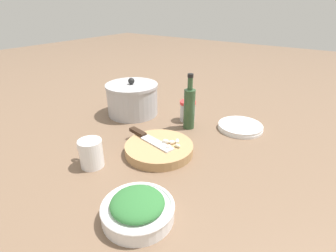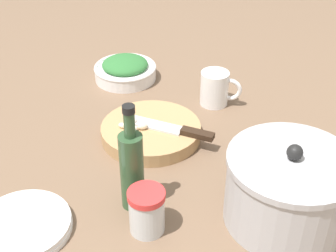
{
  "view_description": "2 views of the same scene",
  "coord_description": "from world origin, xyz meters",
  "px_view_note": "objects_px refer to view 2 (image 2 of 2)",
  "views": [
    {
      "loc": [
        -0.63,
        -0.49,
        0.47
      ],
      "look_at": [
        0.01,
        -0.04,
        0.09
      ],
      "focal_mm": 28.0,
      "sensor_mm": 36.0,
      "label": 1
    },
    {
      "loc": [
        0.83,
        0.19,
        0.62
      ],
      "look_at": [
        -0.01,
        0.01,
        0.05
      ],
      "focal_mm": 50.0,
      "sensor_mm": 36.0,
      "label": 2
    }
  ],
  "objects_px": {
    "garlic_cloves": "(133,127)",
    "stock_pot": "(288,189)",
    "spice_jar": "(147,211)",
    "chef_knife": "(175,129)",
    "cutting_board": "(151,131)",
    "oil_bottle": "(132,168)",
    "plate_stack": "(23,226)",
    "coffee_mug": "(216,88)",
    "herb_bowl": "(125,69)"
  },
  "relations": [
    {
      "from": "garlic_cloves",
      "to": "herb_bowl",
      "type": "distance_m",
      "value": 0.3
    },
    {
      "from": "spice_jar",
      "to": "oil_bottle",
      "type": "height_order",
      "value": "oil_bottle"
    },
    {
      "from": "coffee_mug",
      "to": "plate_stack",
      "type": "height_order",
      "value": "coffee_mug"
    },
    {
      "from": "plate_stack",
      "to": "oil_bottle",
      "type": "relative_size",
      "value": 0.8
    },
    {
      "from": "coffee_mug",
      "to": "spice_jar",
      "type": "bearing_deg",
      "value": -8.05
    },
    {
      "from": "chef_knife",
      "to": "spice_jar",
      "type": "bearing_deg",
      "value": -168.13
    },
    {
      "from": "cutting_board",
      "to": "plate_stack",
      "type": "height_order",
      "value": "cutting_board"
    },
    {
      "from": "cutting_board",
      "to": "herb_bowl",
      "type": "bearing_deg",
      "value": -152.52
    },
    {
      "from": "stock_pot",
      "to": "spice_jar",
      "type": "bearing_deg",
      "value": -71.83
    },
    {
      "from": "chef_knife",
      "to": "stock_pot",
      "type": "xyz_separation_m",
      "value": [
        0.19,
        0.24,
        0.03
      ]
    },
    {
      "from": "chef_knife",
      "to": "coffee_mug",
      "type": "distance_m",
      "value": 0.2
    },
    {
      "from": "herb_bowl",
      "to": "spice_jar",
      "type": "relative_size",
      "value": 2.0
    },
    {
      "from": "cutting_board",
      "to": "plate_stack",
      "type": "distance_m",
      "value": 0.36
    },
    {
      "from": "plate_stack",
      "to": "stock_pot",
      "type": "height_order",
      "value": "stock_pot"
    },
    {
      "from": "herb_bowl",
      "to": "oil_bottle",
      "type": "relative_size",
      "value": 0.79
    },
    {
      "from": "herb_bowl",
      "to": "stock_pot",
      "type": "distance_m",
      "value": 0.64
    },
    {
      "from": "cutting_board",
      "to": "garlic_cloves",
      "type": "bearing_deg",
      "value": -56.01
    },
    {
      "from": "chef_knife",
      "to": "plate_stack",
      "type": "bearing_deg",
      "value": 157.5
    },
    {
      "from": "chef_knife",
      "to": "garlic_cloves",
      "type": "relative_size",
      "value": 2.98
    },
    {
      "from": "spice_jar",
      "to": "chef_knife",
      "type": "bearing_deg",
      "value": -179.39
    },
    {
      "from": "herb_bowl",
      "to": "spice_jar",
      "type": "distance_m",
      "value": 0.58
    },
    {
      "from": "cutting_board",
      "to": "herb_bowl",
      "type": "relative_size",
      "value": 1.32
    },
    {
      "from": "plate_stack",
      "to": "chef_knife",
      "type": "bearing_deg",
      "value": 146.24
    },
    {
      "from": "chef_knife",
      "to": "garlic_cloves",
      "type": "distance_m",
      "value": 0.09
    },
    {
      "from": "coffee_mug",
      "to": "plate_stack",
      "type": "distance_m",
      "value": 0.58
    },
    {
      "from": "coffee_mug",
      "to": "plate_stack",
      "type": "xyz_separation_m",
      "value": [
        0.51,
        -0.28,
        -0.03
      ]
    },
    {
      "from": "spice_jar",
      "to": "plate_stack",
      "type": "xyz_separation_m",
      "value": [
        0.05,
        -0.22,
        -0.03
      ]
    },
    {
      "from": "garlic_cloves",
      "to": "stock_pot",
      "type": "relative_size",
      "value": 0.31
    },
    {
      "from": "herb_bowl",
      "to": "coffee_mug",
      "type": "relative_size",
      "value": 1.64
    },
    {
      "from": "coffee_mug",
      "to": "stock_pot",
      "type": "relative_size",
      "value": 0.46
    },
    {
      "from": "oil_bottle",
      "to": "stock_pot",
      "type": "height_order",
      "value": "oil_bottle"
    },
    {
      "from": "garlic_cloves",
      "to": "coffee_mug",
      "type": "xyz_separation_m",
      "value": [
        -0.2,
        0.16,
        0.01
      ]
    },
    {
      "from": "coffee_mug",
      "to": "oil_bottle",
      "type": "relative_size",
      "value": 0.48
    },
    {
      "from": "herb_bowl",
      "to": "coffee_mug",
      "type": "distance_m",
      "value": 0.27
    },
    {
      "from": "spice_jar",
      "to": "plate_stack",
      "type": "bearing_deg",
      "value": -77.36
    },
    {
      "from": "spice_jar",
      "to": "stock_pot",
      "type": "xyz_separation_m",
      "value": [
        -0.08,
        0.24,
        0.03
      ]
    },
    {
      "from": "garlic_cloves",
      "to": "stock_pot",
      "type": "distance_m",
      "value": 0.38
    },
    {
      "from": "spice_jar",
      "to": "cutting_board",
      "type": "bearing_deg",
      "value": -167.84
    },
    {
      "from": "spice_jar",
      "to": "garlic_cloves",
      "type": "bearing_deg",
      "value": -159.61
    },
    {
      "from": "herb_bowl",
      "to": "plate_stack",
      "type": "distance_m",
      "value": 0.59
    },
    {
      "from": "spice_jar",
      "to": "coffee_mug",
      "type": "distance_m",
      "value": 0.46
    },
    {
      "from": "garlic_cloves",
      "to": "spice_jar",
      "type": "distance_m",
      "value": 0.27
    },
    {
      "from": "herb_bowl",
      "to": "plate_stack",
      "type": "height_order",
      "value": "herb_bowl"
    },
    {
      "from": "coffee_mug",
      "to": "herb_bowl",
      "type": "bearing_deg",
      "value": -107.5
    },
    {
      "from": "cutting_board",
      "to": "stock_pot",
      "type": "xyz_separation_m",
      "value": [
        0.2,
        0.3,
        0.05
      ]
    },
    {
      "from": "chef_knife",
      "to": "oil_bottle",
      "type": "xyz_separation_m",
      "value": [
        0.21,
        -0.04,
        0.05
      ]
    },
    {
      "from": "spice_jar",
      "to": "plate_stack",
      "type": "relative_size",
      "value": 0.49
    },
    {
      "from": "cutting_board",
      "to": "oil_bottle",
      "type": "relative_size",
      "value": 1.04
    },
    {
      "from": "plate_stack",
      "to": "oil_bottle",
      "type": "distance_m",
      "value": 0.22
    },
    {
      "from": "cutting_board",
      "to": "chef_knife",
      "type": "bearing_deg",
      "value": 81.13
    }
  ]
}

